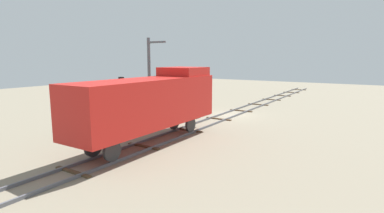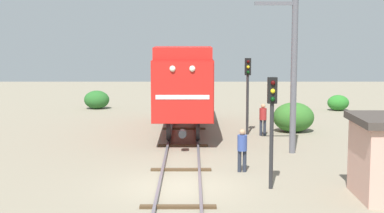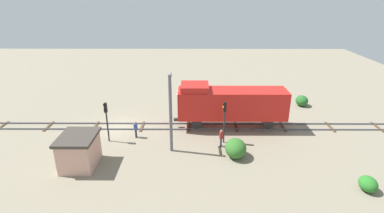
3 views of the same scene
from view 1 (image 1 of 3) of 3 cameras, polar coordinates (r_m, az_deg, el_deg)
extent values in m
plane|color=gray|center=(29.06, 7.38, -1.59)|extent=(90.05, 90.05, 0.00)
cube|color=#595960|center=(28.75, 8.68, -1.57)|extent=(0.10, 60.04, 0.16)
cube|color=#595960|center=(29.35, 6.11, -1.30)|extent=(0.10, 60.04, 0.16)
cube|color=#4C3823|center=(55.01, 19.68, 3.05)|extent=(2.40, 0.24, 0.09)
cube|color=#4C3823|center=(50.17, 18.39, 2.58)|extent=(2.40, 0.24, 0.09)
cube|color=#4C3823|center=(45.36, 16.83, 2.00)|extent=(2.40, 0.24, 0.09)
cube|color=#4C3823|center=(40.60, 14.91, 1.29)|extent=(2.40, 0.24, 0.09)
cube|color=#4C3823|center=(35.90, 12.48, 0.39)|extent=(2.40, 0.24, 0.09)
cube|color=#4C3823|center=(31.30, 9.33, -0.78)|extent=(2.40, 0.24, 0.09)
cube|color=#4C3823|center=(26.85, 5.11, -2.35)|extent=(2.40, 0.24, 0.09)
cube|color=#4C3823|center=(22.62, -0.75, -4.49)|extent=(2.40, 0.24, 0.09)
cube|color=#4C3823|center=(18.78, -9.21, -7.47)|extent=(2.40, 0.24, 0.09)
cube|color=#4C3823|center=(15.62, -21.73, -11.49)|extent=(2.40, 0.24, 0.09)
cube|color=red|center=(18.59, -8.37, 0.80)|extent=(2.90, 11.00, 2.90)
cube|color=red|center=(21.51, -1.64, 6.70)|extent=(2.75, 2.80, 0.60)
cube|color=red|center=(23.04, 0.68, 2.50)|extent=(2.84, 0.10, 2.84)
cube|color=white|center=(23.09, 0.73, 2.01)|extent=(2.46, 0.06, 0.20)
sphere|color=white|center=(22.74, 1.72, 5.19)|extent=(0.28, 0.28, 0.28)
sphere|color=white|center=(23.22, -0.20, 5.28)|extent=(0.28, 0.28, 0.28)
cylinder|color=#262628|center=(23.57, 1.06, -1.90)|extent=(0.36, 0.50, 0.36)
cylinder|color=#262628|center=(21.45, -0.30, -3.42)|extent=(0.18, 1.10, 1.10)
cylinder|color=#262628|center=(22.24, -3.42, -2.98)|extent=(0.18, 1.10, 1.10)
cylinder|color=#262628|center=(15.94, -15.00, -8.20)|extent=(0.18, 1.10, 1.10)
cylinder|color=#262628|center=(17.00, -18.32, -7.27)|extent=(0.18, 1.10, 1.10)
cylinder|color=#262628|center=(30.39, 2.12, 2.68)|extent=(0.14, 0.14, 3.92)
cube|color=black|center=(30.26, 2.14, 5.52)|extent=(0.32, 0.24, 0.90)
sphere|color=#390606|center=(30.37, 2.28, 6.04)|extent=(0.16, 0.16, 0.16)
sphere|color=yellow|center=(30.38, 2.27, 5.52)|extent=(0.16, 0.16, 0.16)
sphere|color=black|center=(30.40, 2.27, 4.99)|extent=(0.16, 0.16, 0.16)
cylinder|color=#262628|center=(21.81, -13.15, 0.13)|extent=(0.14, 0.14, 4.10)
cube|color=black|center=(21.63, -13.31, 4.31)|extent=(0.32, 0.24, 0.90)
sphere|color=#390606|center=(21.71, -13.07, 5.05)|extent=(0.16, 0.16, 0.16)
sphere|color=yellow|center=(21.73, -13.04, 4.32)|extent=(0.16, 0.16, 0.16)
sphere|color=black|center=(21.75, -13.01, 3.58)|extent=(0.16, 0.16, 0.16)
cylinder|color=#262B38|center=(28.06, 1.14, -1.02)|extent=(0.15, 0.15, 0.85)
cylinder|color=#262B38|center=(28.16, 0.79, -0.98)|extent=(0.15, 0.15, 0.85)
cylinder|color=#33478C|center=(27.99, 0.97, 0.48)|extent=(0.38, 0.38, 0.62)
sphere|color=tan|center=(27.93, 0.97, 1.34)|extent=(0.23, 0.23, 0.23)
cylinder|color=#262B38|center=(22.83, -13.65, -3.64)|extent=(0.15, 0.15, 0.85)
cylinder|color=#262B38|center=(22.98, -14.00, -3.58)|extent=(0.15, 0.15, 0.85)
cylinder|color=maroon|center=(22.76, -13.89, -1.80)|extent=(0.38, 0.38, 0.62)
sphere|color=tan|center=(22.68, -13.93, -0.75)|extent=(0.23, 0.23, 0.23)
cylinder|color=#595960|center=(26.27, -8.13, 5.09)|extent=(0.28, 0.28, 7.12)
cube|color=#595960|center=(25.67, -6.73, 12.08)|extent=(1.80, 0.16, 0.16)
cube|color=#D19E8C|center=(33.79, -3.17, 2.12)|extent=(3.20, 2.60, 2.50)
cube|color=#3F3833|center=(33.66, -3.19, 4.43)|extent=(3.50, 2.90, 0.24)
cube|color=#2D2319|center=(34.91, -1.90, 1.85)|extent=(0.80, 0.06, 1.90)
ellipsoid|color=#306926|center=(23.46, -18.90, -2.56)|extent=(2.25, 1.84, 1.64)
camera|label=2|loc=(47.84, 17.54, 8.80)|focal=55.00mm
camera|label=3|loc=(45.43, -35.21, 18.04)|focal=28.00mm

